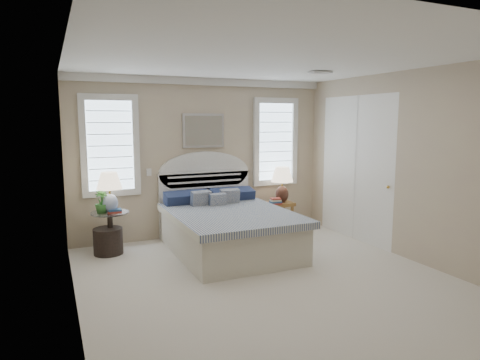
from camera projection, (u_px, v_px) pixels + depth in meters
name	position (u px, v px, depth m)	size (l,w,h in m)	color
floor	(271.00, 282.00, 5.32)	(4.50, 5.00, 0.01)	beige
ceiling	(273.00, 59.00, 4.94)	(4.50, 5.00, 0.01)	white
wall_back	(203.00, 158.00, 7.39)	(4.50, 0.02, 2.70)	#C3B392
wall_left	(71.00, 187.00, 4.22)	(0.02, 5.00, 2.70)	#C3B392
wall_right	(412.00, 166.00, 6.04)	(0.02, 5.00, 2.70)	#C3B392
crown_molding	(203.00, 82.00, 7.17)	(4.50, 0.08, 0.12)	silver
hvac_vent	(320.00, 72.00, 6.15)	(0.30, 0.20, 0.02)	#B2B2B2
switch_plate	(149.00, 172.00, 7.02)	(0.08, 0.01, 0.12)	silver
window_left	(110.00, 146.00, 6.71)	(0.90, 0.06, 1.60)	#C9E7FF
window_right	(275.00, 142.00, 7.90)	(0.90, 0.06, 1.60)	#C9E7FF
painting	(204.00, 131.00, 7.29)	(0.74, 0.04, 0.58)	silver
closet_door	(355.00, 168.00, 7.13)	(0.02, 1.80, 2.40)	white
bed	(226.00, 226.00, 6.58)	(1.72, 2.28, 1.47)	beige
side_table_left	(110.00, 228.00, 6.45)	(0.56, 0.56, 0.63)	black
nightstand_right	(278.00, 210.00, 7.73)	(0.50, 0.40, 0.53)	#925F2F
floor_pot	(108.00, 241.00, 6.42)	(0.43, 0.43, 0.39)	black
lamp_left	(110.00, 188.00, 6.35)	(0.49, 0.49, 0.61)	silver
lamp_right	(282.00, 181.00, 7.66)	(0.49, 0.49, 0.64)	black
potted_plant	(101.00, 202.00, 6.31)	(0.19, 0.19, 0.34)	#38712D
books_left	(115.00, 211.00, 6.36)	(0.21, 0.16, 0.05)	#9E3327
books_right	(275.00, 201.00, 7.51)	(0.22, 0.17, 0.11)	#9E3327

